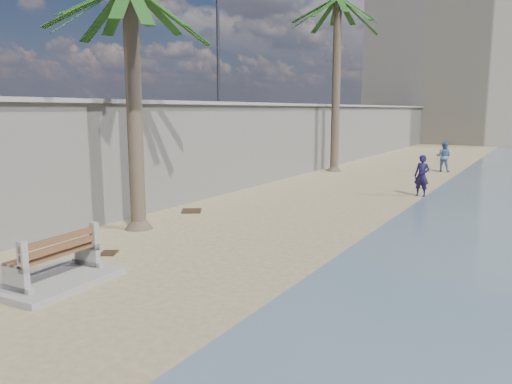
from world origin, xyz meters
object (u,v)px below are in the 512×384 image
at_px(palm_back, 338,2).
at_px(person_b, 444,155).
at_px(bench_far, 54,262).
at_px(person_a, 422,173).

xyz_separation_m(palm_back, person_b, (5.15, 2.80, -7.87)).
distance_m(bench_far, person_b, 22.43).
height_order(person_a, person_b, person_a).
xyz_separation_m(bench_far, person_b, (3.15, 22.20, 0.48)).
bearing_deg(person_b, palm_back, 30.12).
distance_m(bench_far, person_a, 14.16).
bearing_deg(palm_back, bench_far, -84.14).
bearing_deg(person_a, palm_back, 147.01).
bearing_deg(palm_back, person_b, 28.51).
height_order(palm_back, person_b, palm_back).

